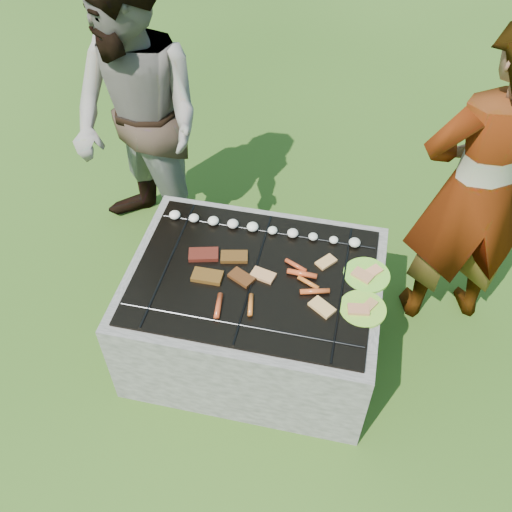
% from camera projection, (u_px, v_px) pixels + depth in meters
% --- Properties ---
extents(lawn, '(60.00, 60.00, 0.00)m').
position_uv_depth(lawn, '(254.00, 343.00, 3.34)').
color(lawn, '#234210').
rests_on(lawn, ground).
extents(fire_pit, '(1.30, 1.00, 0.62)m').
position_uv_depth(fire_pit, '(254.00, 314.00, 3.14)').
color(fire_pit, '#A79F94').
rests_on(fire_pit, ground).
extents(mushrooms, '(1.06, 0.06, 0.04)m').
position_uv_depth(mushrooms, '(257.00, 228.00, 3.10)').
color(mushrooms, white).
rests_on(mushrooms, fire_pit).
extents(pork_slabs, '(0.39, 0.26, 0.02)m').
position_uv_depth(pork_slabs, '(218.00, 265.00, 2.93)').
color(pork_slabs, maroon).
rests_on(pork_slabs, fire_pit).
extents(sausages, '(0.54, 0.45, 0.03)m').
position_uv_depth(sausages, '(282.00, 287.00, 2.82)').
color(sausages, '#C85421').
rests_on(sausages, fire_pit).
extents(bread_on_grate, '(0.46, 0.42, 0.02)m').
position_uv_depth(bread_on_grate, '(301.00, 284.00, 2.84)').
color(bread_on_grate, '#D4B76C').
rests_on(bread_on_grate, fire_pit).
extents(plate_far, '(0.29, 0.29, 0.03)m').
position_uv_depth(plate_far, '(367.00, 275.00, 2.90)').
color(plate_far, '#C0F139').
rests_on(plate_far, fire_pit).
extents(plate_near, '(0.27, 0.27, 0.03)m').
position_uv_depth(plate_near, '(362.00, 309.00, 2.75)').
color(plate_near, '#D2E436').
rests_on(plate_near, fire_pit).
extents(cook, '(0.78, 0.62, 1.85)m').
position_uv_depth(cook, '(477.00, 192.00, 2.86)').
color(cook, gray).
rests_on(cook, ground).
extents(bystander, '(1.12, 1.05, 1.83)m').
position_uv_depth(bystander, '(138.00, 125.00, 3.27)').
color(bystander, gray).
rests_on(bystander, ground).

